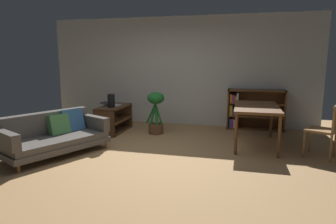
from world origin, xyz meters
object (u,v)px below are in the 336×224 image
(open_laptop, at_px, (112,104))
(fabric_couch, at_px, (53,135))
(potted_floor_plant, at_px, (156,111))
(desk_speaker, at_px, (111,101))
(media_console, at_px, (114,119))
(dining_chair_near, at_px, (326,128))
(bookshelf, at_px, (251,110))
(dining_table, at_px, (256,110))

(open_laptop, bearing_deg, fabric_couch, -98.97)
(potted_floor_plant, bearing_deg, desk_speaker, -165.90)
(media_console, distance_m, dining_chair_near, 4.31)
(media_console, bearing_deg, open_laptop, 140.69)
(potted_floor_plant, distance_m, bookshelf, 2.31)
(open_laptop, bearing_deg, potted_floor_plant, -1.10)
(dining_chair_near, xyz_separation_m, bookshelf, (-1.13, 1.91, -0.06))
(potted_floor_plant, bearing_deg, open_laptop, 178.90)
(fabric_couch, bearing_deg, desk_speaker, 75.56)
(fabric_couch, height_order, bookshelf, bookshelf)
(media_console, xyz_separation_m, dining_table, (3.11, -0.37, 0.40))
(desk_speaker, distance_m, dining_chair_near, 4.24)
(fabric_couch, height_order, media_console, fabric_couch)
(media_console, relative_size, potted_floor_plant, 1.16)
(media_console, height_order, dining_chair_near, dining_chair_near)
(dining_table, bearing_deg, bookshelf, 91.38)
(open_laptop, xyz_separation_m, potted_floor_plant, (1.07, -0.02, -0.10))
(desk_speaker, height_order, dining_table, desk_speaker)
(dining_table, distance_m, dining_chair_near, 1.23)
(desk_speaker, xyz_separation_m, dining_chair_near, (4.17, -0.68, -0.22))
(fabric_couch, relative_size, desk_speaker, 6.78)
(potted_floor_plant, bearing_deg, dining_chair_near, -16.00)
(fabric_couch, relative_size, dining_chair_near, 2.12)
(bookshelf, bearing_deg, potted_floor_plant, -154.65)
(open_laptop, height_order, potted_floor_plant, potted_floor_plant)
(fabric_couch, xyz_separation_m, bookshelf, (3.44, 2.78, 0.13))
(fabric_couch, relative_size, open_laptop, 4.41)
(media_console, relative_size, bookshelf, 0.83)
(fabric_couch, xyz_separation_m, open_laptop, (0.29, 1.81, 0.28))
(fabric_couch, bearing_deg, dining_chair_near, 10.76)
(dining_chair_near, bearing_deg, open_laptop, 167.59)
(media_console, distance_m, potted_floor_plant, 1.02)
(fabric_couch, relative_size, potted_floor_plant, 2.09)
(dining_table, height_order, dining_chair_near, dining_chair_near)
(bookshelf, bearing_deg, desk_speaker, -158.01)
(media_console, xyz_separation_m, potted_floor_plant, (0.99, 0.04, 0.22))
(open_laptop, height_order, bookshelf, bookshelf)
(open_laptop, height_order, desk_speaker, desk_speaker)
(potted_floor_plant, bearing_deg, fabric_couch, -127.11)
(fabric_couch, bearing_deg, open_laptop, 81.03)
(dining_chair_near, bearing_deg, potted_floor_plant, 164.00)
(media_console, bearing_deg, dining_table, -6.73)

